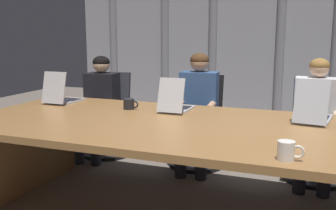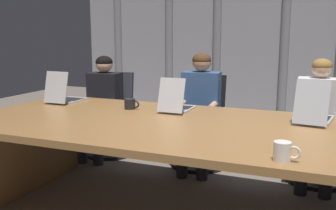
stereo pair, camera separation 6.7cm
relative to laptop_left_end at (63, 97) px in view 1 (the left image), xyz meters
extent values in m
cube|color=olive|center=(1.70, -0.42, -0.08)|extent=(4.08, 1.49, 0.05)
cube|color=black|center=(1.70, -0.42, -0.15)|extent=(3.47, 0.10, 0.06)
cube|color=brown|center=(-0.09, -0.42, -0.45)|extent=(0.08, 1.27, 0.68)
cube|color=#9999A0|center=(1.70, 2.42, 0.63)|extent=(5.88, 0.10, 2.84)
cylinder|color=gray|center=(-0.74, 2.37, 0.63)|extent=(0.12, 0.12, 2.78)
cylinder|color=gray|center=(0.12, 2.37, 0.63)|extent=(0.12, 0.12, 2.78)
cylinder|color=gray|center=(0.85, 2.37, 0.63)|extent=(0.12, 0.12, 2.78)
cylinder|color=gray|center=(1.78, 2.37, 0.63)|extent=(0.12, 0.12, 2.78)
cube|color=#BCBCC1|center=(0.00, 0.06, -0.05)|extent=(0.24, 0.31, 0.02)
cube|color=black|center=(0.00, 0.08, -0.04)|extent=(0.20, 0.17, 0.00)
cube|color=#BCBCC1|center=(0.00, -0.13, 0.10)|extent=(0.24, 0.08, 0.29)
cube|color=black|center=(0.00, -0.12, 0.10)|extent=(0.22, 0.07, 0.26)
cube|color=#BCBCC1|center=(1.15, 0.07, -0.05)|extent=(0.22, 0.31, 0.02)
cube|color=black|center=(1.15, 0.09, -0.04)|extent=(0.19, 0.17, 0.00)
cube|color=#BCBCC1|center=(1.15, -0.13, 0.10)|extent=(0.22, 0.09, 0.28)
cube|color=black|center=(1.15, -0.12, 0.10)|extent=(0.20, 0.08, 0.25)
cube|color=#A8ADB7|center=(2.26, 0.07, -0.05)|extent=(0.28, 0.37, 0.02)
cube|color=black|center=(2.27, 0.09, -0.04)|extent=(0.22, 0.21, 0.00)
cube|color=#A8ADB7|center=(2.23, -0.15, 0.11)|extent=(0.25, 0.14, 0.31)
cube|color=black|center=(2.23, -0.15, 0.12)|extent=(0.22, 0.12, 0.28)
cube|color=#2D2D38|center=(0.02, 0.75, -0.36)|extent=(0.53, 0.53, 0.08)
cube|color=#2D2D38|center=(0.00, 0.97, -0.09)|extent=(0.44, 0.16, 0.47)
cylinder|color=#262628|center=(0.02, 0.75, -0.57)|extent=(0.05, 0.05, 0.35)
cylinder|color=black|center=(0.02, 0.75, -0.77)|extent=(0.60, 0.60, 0.04)
cube|color=black|center=(1.11, 0.75, -0.36)|extent=(0.48, 0.48, 0.08)
cube|color=black|center=(1.11, 0.97, -0.08)|extent=(0.43, 0.12, 0.48)
cylinder|color=#262628|center=(1.11, 0.75, -0.57)|extent=(0.05, 0.05, 0.35)
cylinder|color=black|center=(1.11, 0.75, -0.77)|extent=(0.60, 0.60, 0.04)
cube|color=navy|center=(2.29, 0.75, -0.36)|extent=(0.53, 0.53, 0.08)
cube|color=navy|center=(2.27, 0.97, -0.08)|extent=(0.44, 0.16, 0.49)
cylinder|color=#262628|center=(2.29, 0.75, -0.57)|extent=(0.05, 0.05, 0.35)
cylinder|color=black|center=(2.29, 0.75, -0.77)|extent=(0.60, 0.60, 0.04)
cube|color=black|center=(0.00, 0.73, -0.08)|extent=(0.37, 0.24, 0.48)
sphere|color=beige|center=(0.00, 0.73, 0.26)|extent=(0.19, 0.19, 0.19)
ellipsoid|color=black|center=(0.00, 0.73, 0.28)|extent=(0.19, 0.19, 0.14)
cylinder|color=black|center=(0.15, 0.74, -0.03)|extent=(0.08, 0.14, 0.27)
cylinder|color=beige|center=(0.16, 0.53, -0.15)|extent=(0.08, 0.30, 0.06)
cylinder|color=black|center=(-0.15, 0.72, -0.03)|extent=(0.08, 0.14, 0.27)
cylinder|color=beige|center=(-0.14, 0.51, -0.15)|extent=(0.08, 0.30, 0.06)
cylinder|color=#262833|center=(0.11, 0.54, -0.35)|extent=(0.15, 0.41, 0.13)
cylinder|color=#262833|center=(0.12, 0.36, -0.56)|extent=(0.11, 0.11, 0.45)
cylinder|color=#262833|center=(-0.09, 0.53, -0.35)|extent=(0.15, 0.41, 0.13)
cylinder|color=#262833|center=(-0.08, 0.35, -0.56)|extent=(0.11, 0.11, 0.45)
cube|color=#335184|center=(1.14, 0.73, -0.05)|extent=(0.40, 0.25, 0.53)
sphere|color=tan|center=(1.14, 0.73, 0.31)|extent=(0.19, 0.19, 0.19)
ellipsoid|color=#472D19|center=(1.14, 0.73, 0.33)|extent=(0.19, 0.19, 0.14)
cylinder|color=#335184|center=(1.30, 0.75, 0.02)|extent=(0.08, 0.14, 0.27)
cylinder|color=tan|center=(1.32, 0.54, -0.10)|extent=(0.09, 0.30, 0.06)
cylinder|color=#335184|center=(0.98, 0.72, 0.02)|extent=(0.08, 0.14, 0.27)
cylinder|color=tan|center=(1.00, 0.51, -0.10)|extent=(0.09, 0.30, 0.06)
cylinder|color=#262833|center=(1.26, 0.54, -0.35)|extent=(0.17, 0.41, 0.13)
cylinder|color=#262833|center=(1.28, 0.36, -0.56)|extent=(0.11, 0.11, 0.45)
cylinder|color=#262833|center=(1.06, 0.52, -0.35)|extent=(0.17, 0.41, 0.13)
cylinder|color=#262833|center=(1.08, 0.34, -0.56)|extent=(0.11, 0.11, 0.45)
cube|color=silver|center=(2.28, 0.73, -0.06)|extent=(0.40, 0.22, 0.51)
sphere|color=beige|center=(2.28, 0.73, 0.29)|extent=(0.18, 0.18, 0.18)
ellipsoid|color=olive|center=(2.28, 0.73, 0.31)|extent=(0.18, 0.18, 0.13)
cylinder|color=silver|center=(2.11, 0.73, 0.00)|extent=(0.07, 0.14, 0.27)
cylinder|color=beige|center=(2.11, 0.52, -0.11)|extent=(0.07, 0.30, 0.06)
cylinder|color=#262833|center=(2.38, 0.53, -0.35)|extent=(0.13, 0.40, 0.13)
cylinder|color=#262833|center=(2.37, 0.35, -0.56)|extent=(0.11, 0.11, 0.45)
cylinder|color=#262833|center=(2.18, 0.53, -0.35)|extent=(0.13, 0.40, 0.13)
cylinder|color=#262833|center=(2.17, 0.35, -0.56)|extent=(0.11, 0.11, 0.45)
cylinder|color=white|center=(2.13, -1.03, -0.01)|extent=(0.09, 0.09, 0.10)
torus|color=white|center=(2.19, -1.03, -0.01)|extent=(0.07, 0.01, 0.07)
cylinder|color=black|center=(0.74, -0.07, -0.01)|extent=(0.10, 0.10, 0.09)
torus|color=black|center=(0.80, -0.07, -0.01)|extent=(0.06, 0.01, 0.06)
camera|label=1|loc=(2.25, -3.07, 0.59)|focal=41.54mm
camera|label=2|loc=(2.31, -3.04, 0.59)|focal=41.54mm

